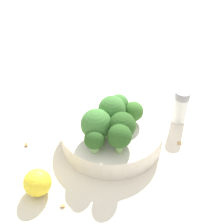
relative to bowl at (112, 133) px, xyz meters
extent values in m
plane|color=beige|center=(0.00, 0.00, -0.02)|extent=(3.00, 3.00, 0.00)
cylinder|color=silver|center=(0.00, 0.00, 0.00)|extent=(0.21, 0.21, 0.05)
cylinder|color=#84AD66|center=(-0.02, -0.07, 0.04)|extent=(0.02, 0.02, 0.03)
sphere|color=#28511E|center=(-0.02, -0.07, 0.06)|extent=(0.04, 0.04, 0.04)
cylinder|color=#8EB770|center=(0.04, -0.01, 0.03)|extent=(0.02, 0.02, 0.02)
sphere|color=#386B28|center=(0.04, -0.01, 0.05)|extent=(0.04, 0.04, 0.04)
cylinder|color=#84AD66|center=(0.02, 0.01, 0.04)|extent=(0.02, 0.02, 0.03)
sphere|color=#3D7533|center=(0.02, 0.01, 0.06)|extent=(0.04, 0.04, 0.04)
cylinder|color=#8EB770|center=(0.00, 0.00, 0.04)|extent=(0.02, 0.02, 0.03)
sphere|color=#3D7533|center=(0.00, 0.00, 0.06)|extent=(0.05, 0.05, 0.05)
cylinder|color=#8EB770|center=(-0.06, -0.05, 0.03)|extent=(0.03, 0.03, 0.02)
sphere|color=#28511E|center=(-0.06, -0.05, 0.05)|extent=(0.04, 0.04, 0.04)
cylinder|color=#8EB770|center=(-0.04, -0.02, 0.04)|extent=(0.02, 0.02, 0.03)
sphere|color=#3D7533|center=(-0.04, -0.02, 0.06)|extent=(0.06, 0.06, 0.06)
cylinder|color=#84AD66|center=(0.00, -0.05, 0.04)|extent=(0.02, 0.02, 0.03)
sphere|color=#28511E|center=(0.00, -0.05, 0.06)|extent=(0.05, 0.05, 0.05)
cylinder|color=silver|center=(0.16, 0.00, 0.01)|extent=(0.03, 0.03, 0.06)
cylinder|color=gray|center=(0.16, 0.00, 0.05)|extent=(0.03, 0.03, 0.02)
sphere|color=yellow|center=(-0.17, -0.06, 0.00)|extent=(0.05, 0.05, 0.05)
cube|color=olive|center=(-0.17, 0.06, -0.02)|extent=(0.01, 0.01, 0.01)
cube|color=#AD7F4C|center=(-0.14, -0.11, -0.02)|extent=(0.01, 0.01, 0.01)
cube|color=tan|center=(0.12, -0.06, -0.02)|extent=(0.01, 0.01, 0.01)
camera|label=1|loc=(-0.18, -0.42, 0.45)|focal=50.00mm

